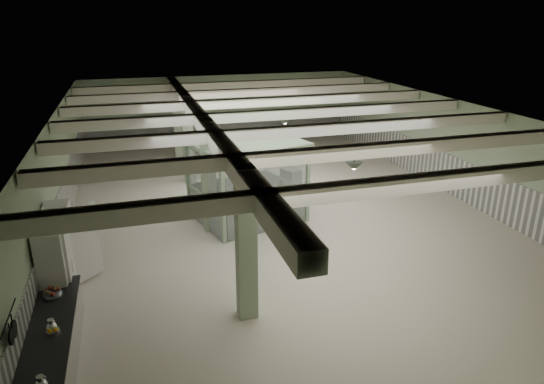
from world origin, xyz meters
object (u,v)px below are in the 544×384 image
object	(u,v)px
filing_cabinet	(291,189)
prep_counter	(52,359)
walkin_cooler	(60,258)
guard_booth	(247,167)

from	to	relation	value
filing_cabinet	prep_counter	bearing A→B (deg)	-155.97
filing_cabinet	walkin_cooler	bearing A→B (deg)	-171.48
walkin_cooler	filing_cabinet	size ratio (longest dim) A/B	1.59
prep_counter	filing_cabinet	bearing A→B (deg)	44.54
prep_counter	walkin_cooler	bearing A→B (deg)	91.60
walkin_cooler	filing_cabinet	xyz separation A→B (m)	(7.19, 3.99, -0.33)
walkin_cooler	filing_cabinet	distance (m)	8.23
prep_counter	guard_booth	distance (m)	8.58
filing_cabinet	guard_booth	bearing A→B (deg)	175.15
walkin_cooler	filing_cabinet	world-z (taller)	walkin_cooler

